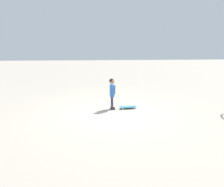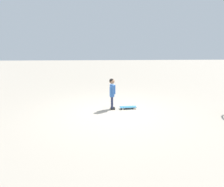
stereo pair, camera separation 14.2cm
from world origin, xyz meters
name	(u,v)px [view 1 (the left image)]	position (x,y,z in m)	size (l,w,h in m)	color
ground_plane	(114,112)	(0.00, 0.00, 0.00)	(50.00, 50.00, 0.00)	#9E9384
child_person	(112,90)	(-0.02, 0.37, 0.66)	(0.22, 0.37, 1.06)	#2D3351
skateboard	(128,107)	(0.53, 0.37, 0.06)	(0.58, 0.23, 0.07)	teal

